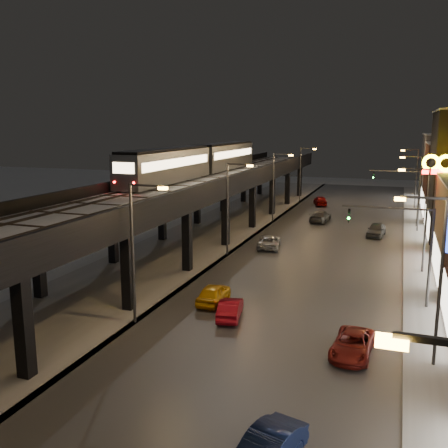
% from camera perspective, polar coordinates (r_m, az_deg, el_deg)
% --- Properties ---
extents(road_surface, '(17.00, 120.00, 0.06)m').
position_cam_1_polar(road_surface, '(50.56, 10.72, -3.23)').
color(road_surface, '#46474D').
rests_on(road_surface, ground).
extents(sidewalk_right, '(4.00, 120.00, 0.14)m').
position_cam_1_polar(sidewalk_right, '(50.10, 22.11, -3.95)').
color(sidewalk_right, '#9FA1A8').
rests_on(sidewalk_right, ground).
extents(under_viaduct_pavement, '(11.00, 120.00, 0.06)m').
position_cam_1_polar(under_viaduct_pavement, '(54.17, -3.53, -2.09)').
color(under_viaduct_pavement, '#9FA1A8').
rests_on(under_viaduct_pavement, ground).
extents(elevated_viaduct, '(9.00, 100.00, 6.30)m').
position_cam_1_polar(elevated_viaduct, '(50.31, -5.01, 3.34)').
color(elevated_viaduct, black).
rests_on(elevated_viaduct, ground).
extents(viaduct_trackbed, '(8.40, 100.00, 0.32)m').
position_cam_1_polar(viaduct_trackbed, '(50.33, -4.97, 4.23)').
color(viaduct_trackbed, '#B2B7C1').
rests_on(viaduct_trackbed, elevated_viaduct).
extents(viaduct_parapet_streetside, '(0.30, 100.00, 1.10)m').
position_cam_1_polar(viaduct_parapet_streetside, '(48.67, -0.28, 4.58)').
color(viaduct_parapet_streetside, black).
rests_on(viaduct_parapet_streetside, elevated_viaduct).
extents(viaduct_parapet_far, '(0.30, 100.00, 1.10)m').
position_cam_1_polar(viaduct_parapet_far, '(52.25, -9.32, 4.89)').
color(viaduct_parapet_far, black).
rests_on(viaduct_parapet_far, elevated_viaduct).
extents(streetlight_left_1, '(2.57, 0.28, 9.00)m').
position_cam_1_polar(streetlight_left_1, '(31.36, -10.01, -2.25)').
color(streetlight_left_1, '#38383A').
rests_on(streetlight_left_1, ground).
extents(streetlight_right_1, '(2.56, 0.28, 9.00)m').
position_cam_1_polar(streetlight_right_1, '(27.50, 23.03, -4.88)').
color(streetlight_right_1, '#38383A').
rests_on(streetlight_right_1, ground).
extents(streetlight_left_2, '(2.57, 0.28, 9.00)m').
position_cam_1_polar(streetlight_left_2, '(47.54, 0.70, 2.46)').
color(streetlight_left_2, '#38383A').
rests_on(streetlight_left_2, ground).
extents(streetlight_right_2, '(2.56, 0.28, 9.00)m').
position_cam_1_polar(streetlight_right_2, '(45.09, 21.80, 1.19)').
color(streetlight_right_2, '#38383A').
rests_on(streetlight_right_2, ground).
extents(streetlight_left_3, '(2.57, 0.28, 9.00)m').
position_cam_1_polar(streetlight_left_3, '(64.70, 5.88, 4.72)').
color(streetlight_left_3, '#38383A').
rests_on(streetlight_left_3, ground).
extents(streetlight_right_3, '(2.56, 0.28, 9.00)m').
position_cam_1_polar(streetlight_right_3, '(62.92, 21.27, 3.84)').
color(streetlight_right_3, '#38383A').
rests_on(streetlight_right_3, ground).
extents(streetlight_left_4, '(2.57, 0.28, 9.00)m').
position_cam_1_polar(streetlight_left_4, '(82.21, 8.89, 6.00)').
color(streetlight_left_4, '#38383A').
rests_on(streetlight_left_4, ground).
extents(streetlight_right_4, '(2.56, 0.28, 9.00)m').
position_cam_1_polar(streetlight_right_4, '(80.82, 20.97, 5.32)').
color(streetlight_right_4, '#38383A').
rests_on(streetlight_right_4, ground).
extents(traffic_light_rig_a, '(6.10, 0.34, 7.00)m').
position_cam_1_polar(traffic_light_rig_a, '(36.36, 20.78, -2.16)').
color(traffic_light_rig_a, '#38383A').
rests_on(traffic_light_rig_a, ground).
extents(traffic_light_rig_b, '(6.10, 0.34, 7.00)m').
position_cam_1_polar(traffic_light_rig_b, '(65.96, 20.39, 3.56)').
color(traffic_light_rig_b, '#38383A').
rests_on(traffic_light_rig_b, ground).
extents(subway_train, '(2.94, 35.76, 3.51)m').
position_cam_1_polar(subway_train, '(61.33, -2.79, 7.35)').
color(subway_train, gray).
rests_on(subway_train, viaduct_trackbed).
extents(car_taxi, '(1.85, 4.17, 1.40)m').
position_cam_1_polar(car_taxi, '(35.67, -1.19, -8.02)').
color(car_taxi, gold).
rests_on(car_taxi, ground).
extents(car_near_white, '(2.06, 4.04, 1.27)m').
position_cam_1_polar(car_near_white, '(33.05, 0.71, -9.72)').
color(car_near_white, maroon).
rests_on(car_near_white, ground).
extents(car_mid_silver, '(2.90, 4.97, 1.30)m').
position_cam_1_polar(car_mid_silver, '(51.60, 5.17, -2.08)').
color(car_mid_silver, '#A5A8AC').
rests_on(car_mid_silver, ground).
extents(car_mid_dark, '(2.41, 5.21, 1.47)m').
position_cam_1_polar(car_mid_dark, '(66.44, 10.95, 0.82)').
color(car_mid_dark, '#464647').
rests_on(car_mid_dark, ground).
extents(car_far_white, '(2.92, 4.74, 1.51)m').
position_cam_1_polar(car_far_white, '(80.43, 10.95, 2.61)').
color(car_far_white, maroon).
rests_on(car_far_white, ground).
extents(car_onc_dark, '(2.33, 4.54, 1.23)m').
position_cam_1_polar(car_onc_dark, '(28.93, 14.47, -13.29)').
color(car_onc_dark, maroon).
rests_on(car_onc_dark, ground).
extents(car_onc_red, '(2.20, 4.59, 1.51)m').
position_cam_1_polar(car_onc_red, '(59.31, 17.01, -0.68)').
color(car_onc_red, '#3D4044').
rests_on(car_onc_red, ground).
extents(sign_mcdonalds, '(2.92, 0.63, 9.80)m').
position_cam_1_polar(sign_mcdonalds, '(51.22, 23.21, 5.24)').
color(sign_mcdonalds, '#38383A').
rests_on(sign_mcdonalds, ground).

